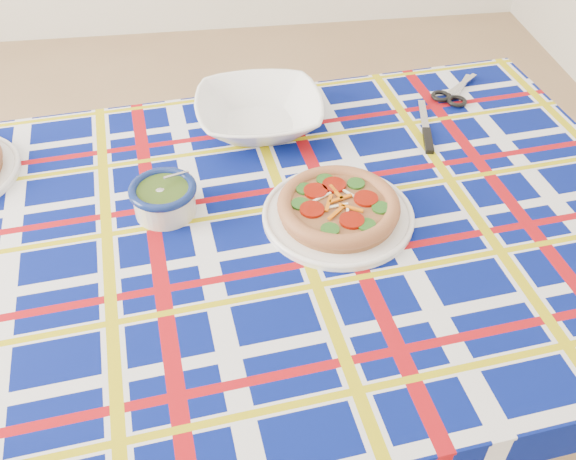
{
  "coord_description": "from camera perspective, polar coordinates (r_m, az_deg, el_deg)",
  "views": [
    {
      "loc": [
        0.39,
        -1.11,
        1.44
      ],
      "look_at": [
        0.49,
        -0.32,
        0.71
      ],
      "focal_mm": 40.0,
      "sensor_mm": 36.0,
      "label": 1
    }
  ],
  "objects": [
    {
      "name": "pesto_bowl",
      "position": [
        1.14,
        -10.99,
        2.97
      ],
      "size": [
        0.13,
        0.13,
        0.07
      ],
      "primitive_type": null,
      "rotation": [
        0.0,
        0.0,
        0.13
      ],
      "color": "#243B10",
      "rests_on": "tablecloth"
    },
    {
      "name": "floor",
      "position": [
        1.86,
        -16.95,
        -10.98
      ],
      "size": [
        4.0,
        4.0,
        0.0
      ],
      "primitive_type": "plane",
      "color": "#8D6B49",
      "rests_on": "ground"
    },
    {
      "name": "tablecloth",
      "position": [
        1.14,
        -3.39,
        -1.9
      ],
      "size": [
        1.58,
        1.1,
        0.1
      ],
      "primitive_type": null,
      "rotation": [
        0.0,
        0.0,
        0.11
      ],
      "color": "#051165",
      "rests_on": "dining_table"
    },
    {
      "name": "table_knife",
      "position": [
        1.42,
        11.99,
        9.89
      ],
      "size": [
        0.06,
        0.21,
        0.01
      ],
      "primitive_type": null,
      "rotation": [
        0.0,
        0.0,
        1.37
      ],
      "color": "silver",
      "rests_on": "tablecloth"
    },
    {
      "name": "serving_bowl",
      "position": [
        1.35,
        -2.57,
        10.33
      ],
      "size": [
        0.26,
        0.26,
        0.06
      ],
      "primitive_type": "imported",
      "rotation": [
        0.0,
        0.0,
        0.01
      ],
      "color": "white",
      "rests_on": "tablecloth"
    },
    {
      "name": "kitchen_scissors",
      "position": [
        1.55,
        15.19,
        12.32
      ],
      "size": [
        0.19,
        0.19,
        0.02
      ],
      "primitive_type": null,
      "rotation": [
        0.0,
        0.0,
        0.83
      ],
      "color": "silver",
      "rests_on": "tablecloth"
    },
    {
      "name": "dining_table",
      "position": [
        1.16,
        -3.35,
        -2.7
      ],
      "size": [
        1.55,
        1.07,
        0.69
      ],
      "rotation": [
        0.0,
        0.0,
        0.11
      ],
      "color": "brown",
      "rests_on": "floor"
    },
    {
      "name": "main_focaccia_plate",
      "position": [
        1.12,
        4.51,
        2.08
      ],
      "size": [
        0.28,
        0.28,
        0.05
      ],
      "primitive_type": null,
      "rotation": [
        0.0,
        0.0,
        -0.02
      ],
      "color": "brown",
      "rests_on": "tablecloth"
    }
  ]
}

